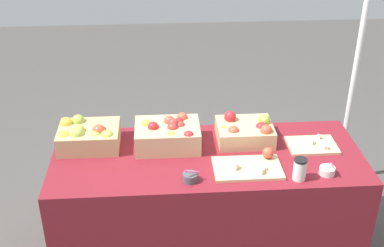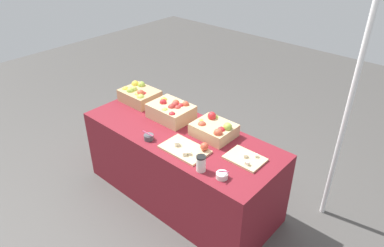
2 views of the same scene
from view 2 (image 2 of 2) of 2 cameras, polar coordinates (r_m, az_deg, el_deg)
name	(u,v)px [view 2 (image 2 of 2)]	position (r m, az deg, el deg)	size (l,w,h in m)	color
ground_plane	(181,195)	(3.64, -1.71, -11.35)	(10.00, 10.00, 0.00)	#474442
table	(181,165)	(3.40, -1.81, -6.74)	(1.90, 0.76, 0.74)	maroon
apple_crate_left	(139,95)	(3.72, -8.54, 4.59)	(0.37, 0.30, 0.17)	tan
apple_crate_middle	(171,111)	(3.37, -3.34, 2.05)	(0.40, 0.30, 0.18)	tan
apple_crate_right	(214,128)	(3.12, 3.51, -0.80)	(0.35, 0.29, 0.17)	tan
cutting_board_front	(187,149)	(2.94, -0.76, -4.08)	(0.40, 0.25, 0.09)	#D1B284
cutting_board_back	(245,158)	(2.88, 8.53, -5.57)	(0.30, 0.22, 0.05)	#D1B284
sample_bowl_near	(149,137)	(3.10, -6.96, -2.18)	(0.10, 0.09, 0.09)	#4C4C51
sample_bowl_mid	(222,175)	(2.67, 4.85, -8.29)	(0.09, 0.10, 0.10)	silver
coffee_cup	(201,163)	(2.70, 1.46, -6.43)	(0.08, 0.08, 0.13)	silver
tent_pole	(346,119)	(3.10, 23.43, 0.63)	(0.04, 0.04, 2.02)	white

